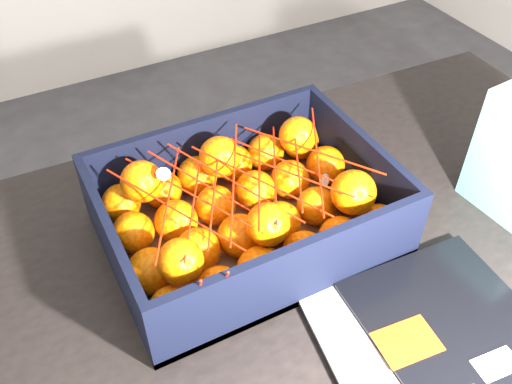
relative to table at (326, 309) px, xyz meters
name	(u,v)px	position (x,y,z in m)	size (l,w,h in m)	color
ground	(328,377)	(0.19, 0.18, -0.65)	(3.50, 3.50, 0.00)	#333335
table	(326,309)	(0.00, 0.00, 0.00)	(1.23, 0.84, 0.75)	black
magazine_stack	(440,354)	(0.04, -0.18, 0.11)	(0.30, 0.34, 0.02)	beige
produce_crate	(247,216)	(-0.08, 0.12, 0.14)	(0.40, 0.30, 0.12)	brown
clementine_heap	(248,209)	(-0.07, 0.11, 0.15)	(0.38, 0.28, 0.11)	#F16305
mesh_net	(244,185)	(-0.08, 0.11, 0.21)	(0.33, 0.27, 0.09)	red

